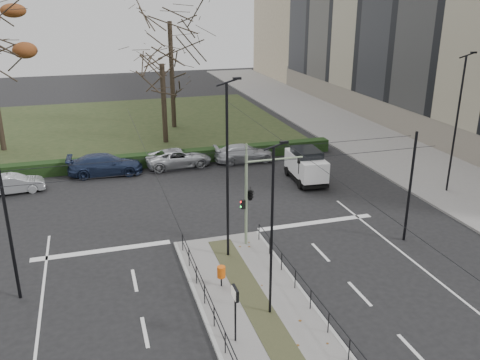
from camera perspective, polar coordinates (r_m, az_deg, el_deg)
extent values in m
plane|color=black|center=(23.40, 0.50, -11.91)|extent=(140.00, 140.00, 0.00)
cube|color=slate|center=(21.38, 2.56, -15.14)|extent=(4.40, 15.00, 0.14)
cube|color=slate|center=(49.00, 13.13, 4.96)|extent=(8.00, 90.00, 0.14)
cube|color=#243118|center=(52.42, -16.46, 5.61)|extent=(38.00, 26.00, 0.10)
cube|color=black|center=(39.38, -16.09, 1.68)|extent=(38.00, 1.00, 1.00)
cube|color=tan|center=(54.83, 22.29, 15.09)|extent=(12.00, 52.00, 18.00)
cube|color=black|center=(51.26, 16.90, 16.46)|extent=(0.10, 50.96, 14.76)
cylinder|color=black|center=(26.09, -6.47, -6.97)|extent=(0.04, 0.04, 0.90)
cylinder|color=black|center=(27.01, 2.15, -5.86)|extent=(0.04, 0.04, 0.90)
cylinder|color=black|center=(20.27, -2.95, -14.01)|extent=(0.04, 13.20, 0.04)
cylinder|color=black|center=(21.44, 7.99, -12.12)|extent=(0.04, 13.20, 0.04)
cylinder|color=black|center=(23.25, -24.43, -5.69)|extent=(0.14, 0.14, 6.00)
cylinder|color=black|center=(27.71, 18.55, -0.84)|extent=(0.14, 0.14, 6.00)
cylinder|color=black|center=(21.92, -0.23, 1.74)|extent=(20.00, 0.02, 0.02)
cylinder|color=black|center=(23.75, -1.61, 3.19)|extent=(20.00, 0.02, 0.02)
cylinder|color=black|center=(18.53, -7.99, -2.64)|extent=(0.02, 34.00, 0.02)
cylinder|color=black|center=(20.64, 11.54, -0.44)|extent=(0.02, 34.00, 0.02)
cylinder|color=gray|center=(25.77, 0.70, -2.33)|extent=(0.15, 0.15, 4.87)
cylinder|color=gray|center=(25.53, 3.93, 2.33)|extent=(3.00, 0.09, 0.09)
imported|color=black|center=(26.14, 6.60, 1.59)|extent=(0.15, 0.18, 0.84)
imported|color=black|center=(25.69, 1.14, -1.51)|extent=(0.51, 1.88, 0.75)
cube|color=black|center=(25.79, 0.34, -2.76)|extent=(0.21, 0.15, 0.47)
sphere|color=#FF0C0C|center=(25.71, 0.14, -2.49)|extent=(0.10, 0.10, 0.10)
sphere|color=#0CE533|center=(25.81, 0.14, -3.01)|extent=(0.10, 0.10, 0.10)
cylinder|color=black|center=(23.10, -2.11, -11.28)|extent=(0.08, 0.08, 0.47)
cylinder|color=#D6540C|center=(22.86, -2.12, -10.27)|extent=(0.38, 0.38, 0.52)
cylinder|color=black|center=(19.41, -0.52, -15.03)|extent=(0.08, 0.08, 2.18)
cube|color=black|center=(18.87, -0.53, -12.59)|extent=(0.11, 0.60, 0.46)
cube|color=white|center=(18.85, -0.73, -12.62)|extent=(0.02, 0.52, 0.38)
cylinder|color=black|center=(19.77, 3.58, -6.13)|extent=(0.11, 0.11, 7.08)
cube|color=black|center=(18.58, 4.97, 4.25)|extent=(0.31, 0.12, 0.09)
cylinder|color=black|center=(23.94, -1.43, 0.67)|extent=(0.13, 0.13, 8.60)
cube|color=black|center=(22.98, -0.34, 11.34)|extent=(0.38, 0.15, 0.11)
cylinder|color=black|center=(35.33, 23.09, 5.60)|extent=(0.13, 0.13, 8.79)
cube|color=black|center=(34.92, 24.76, 12.88)|extent=(0.38, 0.15, 0.11)
imported|color=#B9BCC1|center=(36.78, -24.08, -0.39)|extent=(3.98, 1.76, 1.27)
imported|color=#212D4D|center=(38.27, -14.89, 1.69)|extent=(5.44, 2.50, 1.54)
imported|color=#B9BCC1|center=(39.05, -6.91, 2.48)|extent=(5.13, 2.60, 1.39)
cube|color=white|center=(35.88, 7.42, 1.70)|extent=(2.06, 4.36, 1.38)
cube|color=black|center=(35.63, 7.48, 2.96)|extent=(1.79, 2.44, 0.64)
cube|color=black|center=(36.17, 7.36, 0.36)|extent=(2.10, 4.44, 0.18)
cylinder|color=black|center=(35.25, 9.50, -0.24)|extent=(0.26, 0.67, 0.66)
cylinder|color=black|center=(34.63, 6.76, -0.47)|extent=(0.26, 0.67, 0.66)
cylinder|color=black|center=(37.70, 7.91, 1.20)|extent=(0.26, 0.67, 0.66)
cylinder|color=black|center=(37.12, 5.33, 1.01)|extent=(0.26, 0.67, 0.66)
cylinder|color=black|center=(50.11, -7.65, 11.53)|extent=(0.44, 0.44, 10.03)
cylinder|color=black|center=(44.95, -8.54, 8.45)|extent=(0.44, 0.44, 6.84)
imported|color=#B9BCC1|center=(39.94, 0.50, 3.02)|extent=(4.82, 2.12, 1.38)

